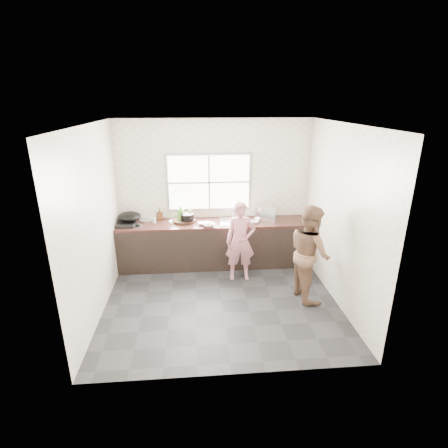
{
  "coord_description": "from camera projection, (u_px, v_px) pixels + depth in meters",
  "views": [
    {
      "loc": [
        -0.37,
        -4.8,
        3.02
      ],
      "look_at": [
        0.1,
        0.65,
        1.05
      ],
      "focal_mm": 28.0,
      "sensor_mm": 36.0,
      "label": 1
    }
  ],
  "objects": [
    {
      "name": "dish_rack",
      "position": [
        266.0,
        213.0,
        6.53
      ],
      "size": [
        0.43,
        0.36,
        0.28
      ],
      "primitive_type": "cube",
      "rotation": [
        0.0,
        0.0,
        -0.31
      ],
      "color": "silver",
      "rests_on": "countertop"
    },
    {
      "name": "cleaver",
      "position": [
        204.0,
        222.0,
        6.34
      ],
      "size": [
        0.24,
        0.15,
        0.01
      ],
      "primitive_type": "cube",
      "rotation": [
        0.0,
        0.0,
        0.2
      ],
      "color": "#B1B2B8",
      "rests_on": "cutting_board"
    },
    {
      "name": "window_glazing",
      "position": [
        209.0,
        183.0,
        6.49
      ],
      "size": [
        1.5,
        0.01,
        1.0
      ],
      "primitive_type": "cube",
      "color": "white",
      "rests_on": "window_frame"
    },
    {
      "name": "sink",
      "position": [
        234.0,
        221.0,
        6.5
      ],
      "size": [
        0.55,
        0.45,
        0.02
      ],
      "primitive_type": "cube",
      "color": "silver",
      "rests_on": "countertop"
    },
    {
      "name": "bottle_brown_tall",
      "position": [
        160.0,
        215.0,
        6.57
      ],
      "size": [
        0.12,
        0.12,
        0.2
      ],
      "primitive_type": "imported",
      "rotation": [
        0.0,
        0.0,
        0.38
      ],
      "color": "#492612",
      "rests_on": "countertop"
    },
    {
      "name": "plate_food",
      "position": [
        175.0,
        221.0,
        6.5
      ],
      "size": [
        0.28,
        0.28,
        0.02
      ],
      "primitive_type": "cylinder",
      "rotation": [
        0.0,
        0.0,
        -0.35
      ],
      "color": "white",
      "rests_on": "countertop"
    },
    {
      "name": "bowl_mince",
      "position": [
        209.0,
        225.0,
        6.26
      ],
      "size": [
        0.29,
        0.29,
        0.05
      ],
      "primitive_type": "imported",
      "rotation": [
        0.0,
        0.0,
        0.43
      ],
      "color": "white",
      "rests_on": "countertop"
    },
    {
      "name": "countertop",
      "position": [
        216.0,
        223.0,
        6.48
      ],
      "size": [
        3.6,
        0.64,
        0.04
      ],
      "primitive_type": "cube",
      "color": "#321914",
      "rests_on": "cabinet"
    },
    {
      "name": "pot_lid_left",
      "position": [
        136.0,
        226.0,
        6.27
      ],
      "size": [
        0.3,
        0.3,
        0.01
      ],
      "primitive_type": "cylinder",
      "rotation": [
        0.0,
        0.0,
        0.31
      ],
      "color": "#B4B7BB",
      "rests_on": "countertop"
    },
    {
      "name": "pot_lid_right",
      "position": [
        146.0,
        220.0,
        6.58
      ],
      "size": [
        0.3,
        0.3,
        0.01
      ],
      "primitive_type": "cylinder",
      "rotation": [
        0.0,
        0.0,
        0.18
      ],
      "color": "silver",
      "rests_on": "countertop"
    },
    {
      "name": "window_frame",
      "position": [
        209.0,
        182.0,
        6.51
      ],
      "size": [
        1.6,
        0.05,
        1.1
      ],
      "primitive_type": "cube",
      "color": "#9EA0A5",
      "rests_on": "wall_back"
    },
    {
      "name": "burner",
      "position": [
        125.0,
        224.0,
        6.31
      ],
      "size": [
        0.38,
        0.38,
        0.06
      ],
      "primitive_type": "cube",
      "rotation": [
        0.0,
        0.0,
        0.0
      ],
      "color": "black",
      "rests_on": "countertop"
    },
    {
      "name": "black_pot",
      "position": [
        187.0,
        218.0,
        6.43
      ],
      "size": [
        0.25,
        0.25,
        0.17
      ],
      "primitive_type": "cylinder",
      "rotation": [
        0.0,
        0.0,
        0.05
      ],
      "color": "black",
      "rests_on": "countertop"
    },
    {
      "name": "wall_right",
      "position": [
        341.0,
        216.0,
        5.24
      ],
      "size": [
        0.01,
        3.2,
        2.7
      ],
      "primitive_type": "cube",
      "color": "beige",
      "rests_on": "ground"
    },
    {
      "name": "bottle_brown_short",
      "position": [
        190.0,
        216.0,
        6.54
      ],
      "size": [
        0.16,
        0.16,
        0.19
      ],
      "primitive_type": "imported",
      "rotation": [
        0.0,
        0.0,
        -0.1
      ],
      "color": "#493112",
      "rests_on": "countertop"
    },
    {
      "name": "glass_jar",
      "position": [
        154.0,
        220.0,
        6.42
      ],
      "size": [
        0.08,
        0.08,
        0.1
      ],
      "primitive_type": "cylinder",
      "rotation": [
        0.0,
        0.0,
        0.29
      ],
      "color": "#BABFC1",
      "rests_on": "countertop"
    },
    {
      "name": "faucet",
      "position": [
        233.0,
        211.0,
        6.64
      ],
      "size": [
        0.02,
        0.02,
        0.3
      ],
      "primitive_type": "cylinder",
      "color": "silver",
      "rests_on": "countertop"
    },
    {
      "name": "ceiling",
      "position": [
        221.0,
        124.0,
        4.64
      ],
      "size": [
        3.6,
        3.2,
        0.01
      ],
      "primitive_type": "cube",
      "color": "silver",
      "rests_on": "wall_back"
    },
    {
      "name": "wall_back",
      "position": [
        214.0,
        192.0,
        6.6
      ],
      "size": [
        3.6,
        0.01,
        2.7
      ],
      "primitive_type": "cube",
      "color": "silver",
      "rests_on": "ground"
    },
    {
      "name": "bottle_green",
      "position": [
        181.0,
        213.0,
        6.45
      ],
      "size": [
        0.16,
        0.16,
        0.33
      ],
      "primitive_type": "imported",
      "rotation": [
        0.0,
        0.0,
        -0.28
      ],
      "color": "#4B872C",
      "rests_on": "countertop"
    },
    {
      "name": "bowl_crabs",
      "position": [
        242.0,
        224.0,
        6.3
      ],
      "size": [
        0.24,
        0.24,
        0.06
      ],
      "primitive_type": "imported",
      "rotation": [
        0.0,
        0.0,
        0.36
      ],
      "color": "white",
      "rests_on": "countertop"
    },
    {
      "name": "bowl_held",
      "position": [
        255.0,
        222.0,
        6.42
      ],
      "size": [
        0.2,
        0.2,
        0.06
      ],
      "primitive_type": "imported",
      "rotation": [
        0.0,
        0.0,
        -0.11
      ],
      "color": "silver",
      "rests_on": "countertop"
    },
    {
      "name": "person_side",
      "position": [
        310.0,
        253.0,
        5.43
      ],
      "size": [
        0.68,
        0.82,
        1.52
      ],
      "primitive_type": "imported",
      "rotation": [
        0.0,
        0.0,
        1.72
      ],
      "color": "brown",
      "rests_on": "floor"
    },
    {
      "name": "cutting_board",
      "position": [
        184.0,
        220.0,
        6.5
      ],
      "size": [
        0.57,
        0.57,
        0.04
      ],
      "primitive_type": "cylinder",
      "rotation": [
        0.0,
        0.0,
        0.4
      ],
      "color": "black",
      "rests_on": "countertop"
    },
    {
      "name": "wall_left",
      "position": [
        94.0,
        223.0,
        4.95
      ],
      "size": [
        0.01,
        3.2,
        2.7
      ],
      "primitive_type": "cube",
      "color": "beige",
      "rests_on": "ground"
    },
    {
      "name": "floor",
      "position": [
        221.0,
        300.0,
        5.56
      ],
      "size": [
        3.6,
        3.2,
        0.01
      ],
      "primitive_type": "cube",
      "color": "#262629",
      "rests_on": "ground"
    },
    {
      "name": "wall_front",
      "position": [
        233.0,
        271.0,
        3.59
      ],
      "size": [
        3.6,
        0.01,
        2.7
      ],
      "primitive_type": "cube",
      "color": "silver",
      "rests_on": "ground"
    },
    {
      "name": "wok",
      "position": [
        130.0,
        217.0,
        6.35
      ],
      "size": [
        0.43,
        0.43,
        0.15
      ],
      "primitive_type": "ellipsoid",
      "rotation": [
        0.0,
        0.0,
        0.06
      ],
      "color": "black",
      "rests_on": "burner"
    },
    {
      "name": "cabinet",
      "position": [
        216.0,
        245.0,
        6.62
      ],
      "size": [
        3.6,
        0.62,
        0.82
      ],
      "primitive_type": "cube",
      "color": "black",
      "rests_on": "floor"
    },
    {
      "name": "woman",
      "position": [
        240.0,
        244.0,
        6.03
      ],
      "size": [
        0.49,
        0.33,
        1.31
      ],
      "primitive_type": "imported",
      "rotation": [
        0.0,
        0.0,
        -0.03
      ],
      "color": "#C37581",
      "rests_on": "floor"
    }
  ]
}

